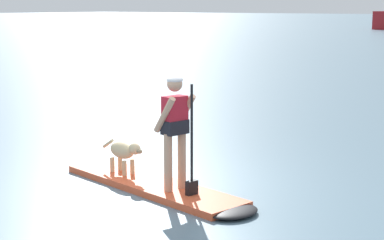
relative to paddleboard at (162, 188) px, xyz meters
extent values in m
plane|color=slate|center=(-0.23, 0.04, -0.05)|extent=(400.00, 400.00, 0.00)
cube|color=#E55933|center=(-0.23, 0.04, 0.00)|extent=(3.44, 1.36, 0.10)
ellipsoid|color=black|center=(1.43, -0.25, 0.00)|extent=(0.68, 0.83, 0.10)
cylinder|color=tan|center=(0.32, 0.07, 0.47)|extent=(0.12, 0.12, 0.83)
cylinder|color=tan|center=(0.28, -0.18, 0.47)|extent=(0.12, 0.12, 0.83)
cube|color=black|center=(0.30, -0.05, 0.96)|extent=(0.28, 0.39, 0.20)
cube|color=#B21E2D|center=(0.30, -0.05, 1.14)|extent=(0.26, 0.37, 0.52)
sphere|color=tan|center=(0.30, -0.05, 1.58)|extent=(0.22, 0.22, 0.22)
ellipsoid|color=white|center=(0.30, -0.05, 1.64)|extent=(0.23, 0.23, 0.11)
cylinder|color=tan|center=(0.33, 0.13, 1.16)|extent=(0.43, 0.16, 0.54)
cylinder|color=tan|center=(0.27, -0.24, 1.16)|extent=(0.43, 0.16, 0.54)
cylinder|color=black|center=(0.64, -0.11, 0.83)|extent=(0.04, 0.04, 1.56)
cube|color=black|center=(0.64, -0.11, 0.15)|extent=(0.11, 0.19, 0.20)
ellipsoid|color=#CCB78C|center=(-0.95, 0.17, 0.41)|extent=(0.57, 0.31, 0.26)
ellipsoid|color=#CCB78C|center=(-0.62, 0.11, 0.49)|extent=(0.24, 0.20, 0.18)
ellipsoid|color=gray|center=(-0.52, 0.09, 0.47)|extent=(0.13, 0.10, 0.08)
cylinder|color=#CCB78C|center=(-1.31, 0.23, 0.46)|extent=(0.27, 0.10, 0.18)
cylinder|color=#CCB78C|center=(-0.78, 0.22, 0.17)|extent=(0.07, 0.07, 0.23)
cylinder|color=#CCB78C|center=(-0.80, 0.06, 0.17)|extent=(0.07, 0.07, 0.23)
cylinder|color=#CCB78C|center=(-1.09, 0.27, 0.17)|extent=(0.07, 0.07, 0.23)
cylinder|color=#CCB78C|center=(-1.12, 0.12, 0.17)|extent=(0.07, 0.07, 0.23)
camera|label=1|loc=(5.82, -6.95, 2.65)|focal=59.64mm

